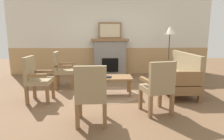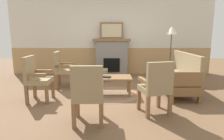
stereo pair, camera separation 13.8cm
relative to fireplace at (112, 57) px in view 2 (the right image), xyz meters
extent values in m
plane|color=brown|center=(0.00, -2.35, -0.65)|extent=(14.00, 14.00, 0.00)
cube|color=silver|center=(0.00, 0.25, 0.70)|extent=(7.20, 0.12, 2.70)
cube|color=tan|center=(0.00, 0.18, -0.18)|extent=(7.20, 0.02, 0.95)
cube|color=gray|center=(0.00, 0.00, -0.05)|extent=(1.10, 0.36, 1.20)
cube|color=black|center=(0.00, -0.19, -0.27)|extent=(0.56, 0.02, 0.48)
cube|color=brown|center=(0.00, 0.00, 0.59)|extent=(1.30, 0.44, 0.08)
cube|color=brown|center=(0.00, 0.00, 0.91)|extent=(0.80, 0.03, 0.56)
cube|color=beige|center=(0.00, -0.02, 0.91)|extent=(0.68, 0.01, 0.44)
cube|color=brown|center=(1.25, -1.20, -0.57)|extent=(0.08, 0.08, 0.16)
cube|color=brown|center=(1.25, -2.88, -0.57)|extent=(0.08, 0.08, 0.16)
cube|color=brown|center=(1.85, -1.20, -0.57)|extent=(0.08, 0.08, 0.16)
cube|color=brown|center=(1.85, -2.88, -0.57)|extent=(0.08, 0.08, 0.16)
cube|color=brown|center=(1.55, -2.04, -0.39)|extent=(0.70, 1.80, 0.20)
cube|color=#937F5B|center=(1.55, -2.04, -0.23)|extent=(0.60, 1.70, 0.12)
cube|color=#937F5B|center=(1.85, -2.04, 0.08)|extent=(0.10, 1.70, 0.50)
cube|color=brown|center=(1.55, -1.19, -0.12)|extent=(0.60, 0.10, 0.30)
cube|color=brown|center=(1.55, -2.89, -0.12)|extent=(0.60, 0.10, 0.30)
cube|color=brown|center=(-0.44, -2.49, -0.45)|extent=(0.05, 0.05, 0.40)
cube|color=brown|center=(0.40, -2.49, -0.45)|extent=(0.05, 0.05, 0.40)
cube|color=brown|center=(-0.44, -2.05, -0.45)|extent=(0.05, 0.05, 0.40)
cube|color=brown|center=(0.40, -2.05, -0.45)|extent=(0.05, 0.05, 0.40)
cube|color=brown|center=(-0.02, -2.27, -0.23)|extent=(0.96, 0.56, 0.04)
cylinder|color=#896B51|center=(-0.02, -2.27, -0.65)|extent=(1.33, 1.33, 0.01)
cube|color=black|center=(-0.14, -2.35, -0.20)|extent=(0.23, 0.19, 0.03)
cube|color=brown|center=(-0.48, -1.04, -0.52)|extent=(0.05, 0.05, 0.26)
cube|color=brown|center=(-0.18, -1.04, -0.52)|extent=(0.05, 0.05, 0.26)
cube|color=brown|center=(-0.48, -0.74, -0.52)|extent=(0.05, 0.05, 0.26)
cube|color=brown|center=(-0.18, -0.74, -0.52)|extent=(0.05, 0.05, 0.26)
cube|color=#937F5B|center=(-0.33, -0.89, -0.34)|extent=(0.40, 0.40, 0.10)
cube|color=brown|center=(-1.08, -1.38, -0.45)|extent=(0.06, 0.06, 0.40)
cube|color=brown|center=(-1.05, -1.80, -0.45)|extent=(0.06, 0.06, 0.40)
cube|color=brown|center=(-1.50, -1.41, -0.45)|extent=(0.06, 0.06, 0.40)
cube|color=brown|center=(-1.47, -1.83, -0.45)|extent=(0.06, 0.06, 0.40)
cube|color=#937F5B|center=(-1.27, -1.60, -0.20)|extent=(0.51, 0.51, 0.10)
cube|color=#937F5B|center=(-1.47, -1.62, 0.09)|extent=(0.12, 0.48, 0.48)
cube|color=brown|center=(-1.29, -1.40, -0.03)|extent=(0.44, 0.10, 0.06)
cube|color=brown|center=(-1.26, -1.81, -0.03)|extent=(0.44, 0.10, 0.06)
cube|color=brown|center=(-1.36, -2.48, -0.45)|extent=(0.06, 0.06, 0.40)
cube|color=brown|center=(-1.36, -2.90, -0.45)|extent=(0.06, 0.06, 0.40)
cube|color=brown|center=(-1.78, -2.48, -0.45)|extent=(0.06, 0.06, 0.40)
cube|color=brown|center=(-1.78, -2.90, -0.45)|extent=(0.06, 0.06, 0.40)
cube|color=#937F5B|center=(-1.57, -2.69, -0.20)|extent=(0.48, 0.48, 0.10)
cube|color=#937F5B|center=(-1.77, -2.69, 0.09)|extent=(0.08, 0.48, 0.48)
cube|color=brown|center=(-1.57, -2.48, -0.03)|extent=(0.44, 0.07, 0.06)
cube|color=brown|center=(-1.57, -2.89, -0.03)|extent=(0.44, 0.07, 0.06)
cube|color=brown|center=(0.51, -3.20, -0.45)|extent=(0.07, 0.07, 0.40)
cube|color=brown|center=(0.92, -3.10, -0.45)|extent=(0.07, 0.07, 0.40)
cube|color=brown|center=(0.61, -3.61, -0.45)|extent=(0.07, 0.07, 0.40)
cube|color=brown|center=(1.02, -3.51, -0.45)|extent=(0.07, 0.07, 0.40)
cube|color=#937F5B|center=(0.76, -3.36, -0.20)|extent=(0.58, 0.58, 0.10)
cube|color=#937F5B|center=(0.81, -3.55, 0.09)|extent=(0.49, 0.19, 0.48)
cube|color=brown|center=(0.56, -3.40, -0.03)|extent=(0.17, 0.44, 0.06)
cube|color=brown|center=(0.96, -3.31, -0.03)|extent=(0.17, 0.44, 0.06)
cube|color=brown|center=(-0.61, -3.53, -0.45)|extent=(0.06, 0.06, 0.40)
cube|color=brown|center=(-0.19, -3.52, -0.45)|extent=(0.06, 0.06, 0.40)
cube|color=brown|center=(-0.60, -3.95, -0.45)|extent=(0.06, 0.06, 0.40)
cube|color=brown|center=(-0.18, -3.94, -0.45)|extent=(0.06, 0.06, 0.40)
cube|color=#937F5B|center=(-0.40, -3.73, -0.20)|extent=(0.49, 0.49, 0.10)
cube|color=#937F5B|center=(-0.39, -3.93, 0.09)|extent=(0.48, 0.09, 0.48)
cube|color=brown|center=(-0.60, -3.74, -0.03)|extent=(0.08, 0.44, 0.06)
cube|color=brown|center=(-0.19, -3.73, -0.03)|extent=(0.08, 0.44, 0.06)
cylinder|color=#332D28|center=(1.87, -0.67, -0.64)|extent=(0.24, 0.24, 0.03)
cylinder|color=#4C473D|center=(1.87, -0.67, 0.08)|extent=(0.03, 0.03, 1.40)
cone|color=silver|center=(1.87, -0.67, 0.90)|extent=(0.36, 0.36, 0.25)
camera|label=1|loc=(-0.17, -6.69, 0.79)|focal=30.48mm
camera|label=2|loc=(-0.03, -6.69, 0.79)|focal=30.48mm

